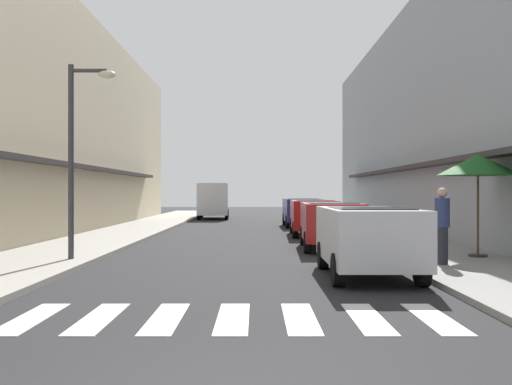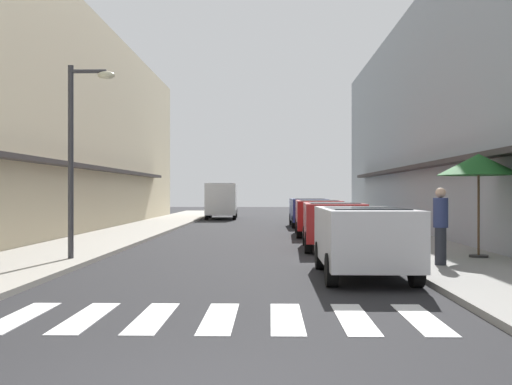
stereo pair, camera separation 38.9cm
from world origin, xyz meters
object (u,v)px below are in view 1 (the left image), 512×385
Objects in this scene: street_lamp at (77,139)px; delivery_van at (212,198)px; parked_car_distant at (300,209)px; parked_car_far at (312,213)px; parked_car_mid at (329,220)px; cafe_umbrella at (476,165)px; pedestrian_walking_near at (440,224)px; parked_car_near at (366,233)px.

delivery_van is at bearing 86.48° from street_lamp.
street_lamp is (-6.79, -16.22, 2.21)m from parked_car_distant.
parked_car_distant is at bearing 90.00° from parked_car_far.
cafe_umbrella is at bearing -44.69° from parked_car_mid.
parked_car_mid and parked_car_far have the same top height.
pedestrian_walking_near reaches higher than parked_car_far.
parked_car_mid is 5.99m from parked_car_far.
cafe_umbrella is (3.39, -3.36, 1.56)m from parked_car_mid.
delivery_van is at bearing 103.31° from parked_car_mid.
parked_car_far is (-0.00, 5.99, 0.00)m from parked_car_mid.
parked_car_near is at bearing -90.00° from parked_car_far.
parked_car_distant is at bearing 67.27° from street_lamp.
parked_car_near and parked_car_far have the same top height.
parked_car_near is 4.77m from cafe_umbrella.
pedestrian_walking_near is at bearing -79.97° from parked_car_far.
parked_car_mid is 0.76× the size of delivery_van.
cafe_umbrella is at bearing -77.83° from parked_car_distant.
street_lamp is at bearing -112.73° from parked_car_distant.
pedestrian_walking_near is at bearing -7.97° from street_lamp.
parked_car_far is at bearing 55.34° from street_lamp.
parked_car_near is at bearing -79.59° from delivery_van.
parked_car_distant is 17.72m from street_lamp.
pedestrian_walking_near is (1.95, 1.27, 0.14)m from parked_car_near.
pedestrian_walking_near is (1.95, -17.44, 0.14)m from parked_car_distant.
parked_car_mid is at bearing -90.00° from parked_car_far.
street_lamp is at bearing -150.54° from parked_car_mid.
delivery_van is (-5.20, 16.00, 0.48)m from parked_car_far.
parked_car_near is 2.32× the size of pedestrian_walking_near.
street_lamp is (-6.79, -9.82, 2.21)m from parked_car_far.
delivery_van reaches higher than parked_car_mid.
parked_car_mid is 5.02m from cafe_umbrella.
parked_car_mid is 1.56× the size of cafe_umbrella.
delivery_van is at bearing 108.73° from cafe_umbrella.
street_lamp is 9.07m from pedestrian_walking_near.
street_lamp is at bearing -105.55° from pedestrian_walking_near.
cafe_umbrella reaches higher than parked_car_near.
parked_car_distant is at bearing -61.57° from delivery_van.
cafe_umbrella is (8.59, -25.35, 1.08)m from delivery_van.
parked_car_near is 6.33m from parked_car_mid.
parked_car_far is 0.82× the size of delivery_van.
cafe_umbrella is (10.18, 0.48, -0.65)m from street_lamp.
parked_car_far is 1.04× the size of parked_car_distant.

